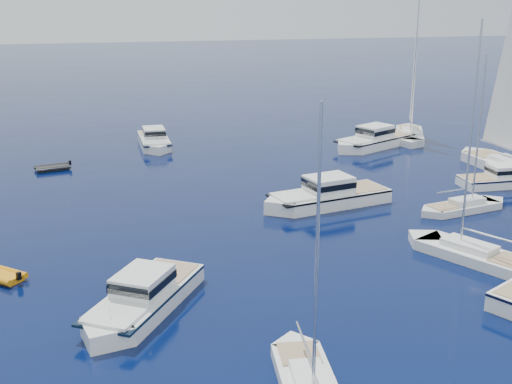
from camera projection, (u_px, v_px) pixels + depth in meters
motor_cruiser_left at (142, 310)px, 35.21m from camera, size 8.17×10.40×2.71m
motor_cruiser_centre at (325, 205)px, 52.25m from camera, size 11.79×5.91×2.97m
motor_cruiser_far_r at (505, 185)px, 57.56m from camera, size 8.98×2.88×2.34m
motor_cruiser_distant at (373, 147)px, 71.37m from camera, size 11.61×8.29×2.96m
motor_cruiser_horizon at (155, 146)px, 71.77m from camera, size 3.17×9.70×2.53m
sailboat_mid_r at (474, 260)px, 41.71m from camera, size 7.39×10.31×15.17m
sailboat_centre at (463, 210)px, 51.03m from camera, size 8.57×3.85×12.21m
sailboat_sails_r at (506, 171)px, 62.02m from camera, size 4.52×13.63×19.69m
sailboat_sails_far at (409, 138)px, 75.41m from camera, size 7.11×11.30×16.29m
tender_yellow at (0, 278)px, 39.08m from camera, size 3.73×3.62×0.95m
tender_grey_far at (53, 170)px, 62.34m from camera, size 3.63×2.56×0.95m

